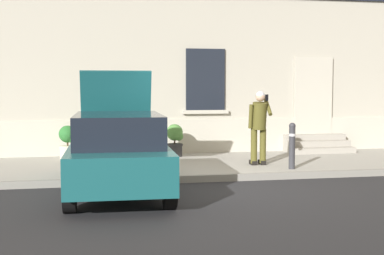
{
  "coord_description": "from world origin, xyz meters",
  "views": [
    {
      "loc": [
        -2.29,
        -9.64,
        1.99
      ],
      "look_at": [
        -0.1,
        1.6,
        1.1
      ],
      "focal_mm": 48.82,
      "sensor_mm": 36.0,
      "label": 1
    }
  ],
  "objects_px": {
    "bollard_near_person": "(292,144)",
    "planter_charcoal": "(175,139)",
    "person_on_phone": "(259,123)",
    "planter_cream": "(68,141)",
    "hatchback_car_teal": "(118,151)"
  },
  "relations": [
    {
      "from": "bollard_near_person",
      "to": "planter_charcoal",
      "type": "xyz_separation_m",
      "value": [
        -2.24,
        2.62,
        -0.11
      ]
    },
    {
      "from": "bollard_near_person",
      "to": "person_on_phone",
      "type": "xyz_separation_m",
      "value": [
        -0.55,
        0.7,
        0.44
      ]
    },
    {
      "from": "planter_cream",
      "to": "bollard_near_person",
      "type": "bearing_deg",
      "value": -27.84
    },
    {
      "from": "person_on_phone",
      "to": "planter_charcoal",
      "type": "distance_m",
      "value": 2.62
    },
    {
      "from": "planter_charcoal",
      "to": "hatchback_car_teal",
      "type": "bearing_deg",
      "value": -113.54
    },
    {
      "from": "hatchback_car_teal",
      "to": "planter_charcoal",
      "type": "distance_m",
      "value": 4.26
    },
    {
      "from": "hatchback_car_teal",
      "to": "bollard_near_person",
      "type": "bearing_deg",
      "value": 18.03
    },
    {
      "from": "planter_charcoal",
      "to": "person_on_phone",
      "type": "bearing_deg",
      "value": -48.53
    },
    {
      "from": "bollard_near_person",
      "to": "planter_charcoal",
      "type": "bearing_deg",
      "value": 130.59
    },
    {
      "from": "hatchback_car_teal",
      "to": "person_on_phone",
      "type": "bearing_deg",
      "value": 30.27
    },
    {
      "from": "hatchback_car_teal",
      "to": "person_on_phone",
      "type": "xyz_separation_m",
      "value": [
        3.39,
        1.98,
        0.35
      ]
    },
    {
      "from": "hatchback_car_teal",
      "to": "person_on_phone",
      "type": "height_order",
      "value": "hatchback_car_teal"
    },
    {
      "from": "bollard_near_person",
      "to": "planter_cream",
      "type": "xyz_separation_m",
      "value": [
        -5.01,
        2.65,
        -0.11
      ]
    },
    {
      "from": "bollard_near_person",
      "to": "planter_cream",
      "type": "height_order",
      "value": "bollard_near_person"
    },
    {
      "from": "planter_cream",
      "to": "planter_charcoal",
      "type": "xyz_separation_m",
      "value": [
        2.77,
        -0.03,
        0.0
      ]
    }
  ]
}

